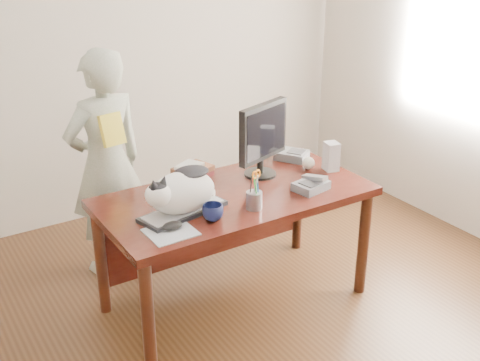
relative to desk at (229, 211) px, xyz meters
name	(u,v)px	position (x,y,z in m)	size (l,w,h in m)	color
room	(302,123)	(0.00, -0.68, 0.75)	(4.50, 4.50, 4.50)	black
desk	(229,211)	(0.00, 0.00, 0.00)	(1.60, 0.80, 0.75)	black
keyboard	(183,211)	(-0.38, -0.15, 0.16)	(0.53, 0.29, 0.03)	black
cat	(180,191)	(-0.40, -0.16, 0.29)	(0.48, 0.32, 0.28)	white
monitor	(263,136)	(0.28, 0.06, 0.41)	(0.41, 0.26, 0.47)	black
pen_cup	(254,198)	(-0.02, -0.31, 0.21)	(0.12, 0.12, 0.23)	#9A9A9F
mousepad	(171,232)	(-0.54, -0.31, 0.15)	(0.25, 0.22, 0.01)	#AAAEB6
mouse	(172,226)	(-0.52, -0.29, 0.17)	(0.11, 0.07, 0.04)	black
coffee_mug	(213,212)	(-0.28, -0.30, 0.19)	(0.11, 0.11, 0.09)	#0D1437
phone	(311,185)	(0.41, -0.27, 0.18)	(0.22, 0.20, 0.09)	#5D5D62
speaker	(331,156)	(0.71, -0.10, 0.24)	(0.10, 0.11, 0.18)	#ACABAE
baseball	(308,163)	(0.60, -0.01, 0.19)	(0.08, 0.08, 0.08)	white
book_stack	(192,172)	(-0.11, 0.26, 0.19)	(0.30, 0.26, 0.09)	#4A1318
calculator	(292,155)	(0.61, 0.19, 0.18)	(0.24, 0.25, 0.06)	#5D5D62
person	(106,164)	(-0.49, 0.73, 0.16)	(0.56, 0.36, 1.52)	beige
held_book	(112,130)	(-0.49, 0.56, 0.45)	(0.16, 0.11, 0.20)	yellow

